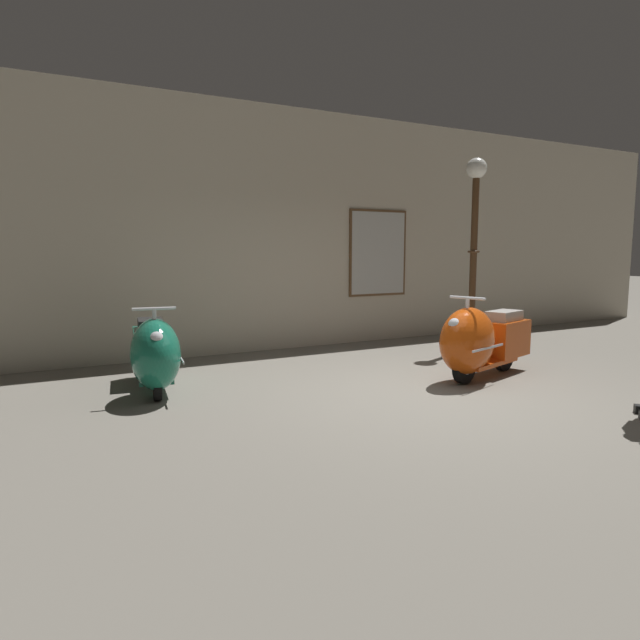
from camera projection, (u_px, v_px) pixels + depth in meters
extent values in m
plane|color=slate|center=(426.00, 396.00, 6.16)|extent=(60.00, 60.00, 0.00)
cube|color=#BCB29E|center=(289.00, 230.00, 9.05)|extent=(18.00, 0.20, 3.87)
cube|color=brown|center=(378.00, 253.00, 9.78)|extent=(1.18, 0.03, 1.51)
cube|color=#B2B2AD|center=(378.00, 253.00, 9.77)|extent=(1.10, 0.01, 1.43)
cylinder|color=black|center=(157.00, 382.00, 5.97)|extent=(0.14, 0.42, 0.41)
cylinder|color=silver|center=(157.00, 382.00, 5.97)|extent=(0.12, 0.20, 0.18)
cylinder|color=black|center=(152.00, 364.00, 6.88)|extent=(0.14, 0.42, 0.41)
cylinder|color=silver|center=(152.00, 364.00, 6.88)|extent=(0.12, 0.20, 0.18)
cube|color=#196B51|center=(154.00, 374.00, 6.43)|extent=(0.50, 1.02, 0.05)
ellipsoid|color=#196B51|center=(156.00, 354.00, 5.99)|extent=(0.65, 0.93, 0.78)
cube|color=#196B51|center=(151.00, 347.00, 6.81)|extent=(0.51, 0.75, 0.45)
cube|color=black|center=(150.00, 324.00, 6.78)|extent=(0.35, 0.53, 0.12)
sphere|color=silver|center=(157.00, 339.00, 5.69)|extent=(0.15, 0.15, 0.15)
cylinder|color=silver|center=(155.00, 322.00, 5.91)|extent=(0.05, 0.05, 0.29)
cylinder|color=silver|center=(154.00, 309.00, 5.89)|extent=(0.45, 0.10, 0.03)
cube|color=silver|center=(180.00, 357.00, 6.08)|extent=(0.11, 0.68, 0.02)
cylinder|color=black|center=(464.00, 366.00, 6.73)|extent=(0.44, 0.21, 0.43)
cylinder|color=silver|center=(464.00, 366.00, 6.73)|extent=(0.22, 0.15, 0.19)
cylinder|color=black|center=(504.00, 355.00, 7.45)|extent=(0.44, 0.21, 0.43)
cylinder|color=silver|center=(504.00, 355.00, 7.45)|extent=(0.22, 0.15, 0.19)
cube|color=#C6470F|center=(485.00, 362.00, 7.09)|extent=(1.09, 0.67, 0.05)
ellipsoid|color=#C6470F|center=(468.00, 341.00, 6.73)|extent=(1.03, 0.80, 0.82)
cube|color=#C6470F|center=(503.00, 338.00, 7.39)|extent=(0.82, 0.62, 0.47)
cube|color=gray|center=(504.00, 316.00, 7.35)|extent=(0.58, 0.44, 0.13)
sphere|color=silver|center=(455.00, 325.00, 6.49)|extent=(0.16, 0.16, 0.16)
cylinder|color=silver|center=(467.00, 310.00, 6.66)|extent=(0.05, 0.05, 0.30)
cylinder|color=silver|center=(468.00, 298.00, 6.64)|extent=(0.17, 0.46, 0.03)
cube|color=silver|center=(488.00, 348.00, 6.54)|extent=(0.70, 0.22, 0.03)
cylinder|color=#472D19|center=(470.00, 344.00, 9.04)|extent=(0.28, 0.28, 0.18)
cylinder|color=#472D19|center=(473.00, 260.00, 8.87)|extent=(0.11, 0.11, 2.57)
torus|color=#472D19|center=(474.00, 252.00, 8.85)|extent=(0.19, 0.19, 0.04)
sphere|color=white|center=(477.00, 168.00, 8.69)|extent=(0.32, 0.32, 0.32)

